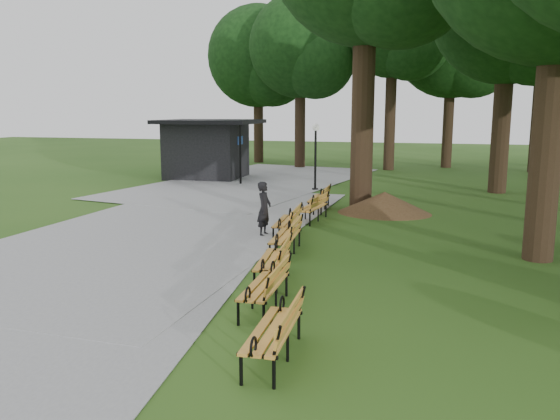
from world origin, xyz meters
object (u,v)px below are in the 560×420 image
(bench_5, at_px, (312,208))
(lamp_post, at_px, (316,142))
(person, at_px, (264,209))
(bench_6, at_px, (319,198))
(bench_3, at_px, (285,236))
(kiosk, at_px, (206,149))
(bench_4, at_px, (287,222))
(lawn_tree_4, at_px, (509,7))
(bench_0, at_px, (273,331))
(bench_2, at_px, (272,260))
(dirt_mound, at_px, (384,203))
(bench_1, at_px, (264,286))

(bench_5, bearing_deg, lamp_post, -162.18)
(person, height_order, bench_6, person)
(lamp_post, xyz_separation_m, bench_3, (1.58, -11.05, -1.70))
(lamp_post, xyz_separation_m, bench_5, (1.33, -6.80, -1.70))
(bench_6, bearing_deg, lamp_post, -168.60)
(kiosk, xyz_separation_m, bench_4, (7.56, -12.20, -1.08))
(lawn_tree_4, bearing_deg, bench_0, -104.46)
(bench_2, bearing_deg, kiosk, -159.61)
(bench_0, bearing_deg, bench_5, -173.17)
(bench_0, bearing_deg, person, -164.42)
(dirt_mound, height_order, bench_6, bench_6)
(lamp_post, height_order, bench_6, lamp_post)
(person, height_order, bench_3, person)
(person, bearing_deg, bench_2, -157.67)
(bench_2, bearing_deg, person, -167.37)
(bench_1, height_order, bench_4, same)
(dirt_mound, distance_m, bench_4, 5.02)
(lawn_tree_4, bearing_deg, dirt_mound, -124.13)
(kiosk, distance_m, bench_5, 12.53)
(bench_1, distance_m, bench_2, 1.76)
(person, bearing_deg, bench_4, -82.50)
(dirt_mound, distance_m, bench_0, 12.17)
(kiosk, relative_size, lamp_post, 1.64)
(lamp_post, relative_size, dirt_mound, 1.09)
(bench_3, bearing_deg, bench_0, 8.90)
(bench_1, xyz_separation_m, bench_5, (-0.92, 8.21, 0.00))
(bench_5, bearing_deg, bench_3, 10.16)
(bench_2, bearing_deg, bench_1, 4.77)
(kiosk, relative_size, bench_4, 2.55)
(kiosk, height_order, bench_2, kiosk)
(bench_5, distance_m, bench_6, 1.93)
(bench_4, height_order, bench_5, same)
(person, distance_m, bench_6, 4.47)
(lamp_post, bearing_deg, bench_5, -78.93)
(person, xyz_separation_m, kiosk, (-6.92, 12.26, 0.74))
(bench_4, bearing_deg, dirt_mound, 147.87)
(lamp_post, distance_m, bench_0, 17.28)
(lamp_post, height_order, bench_4, lamp_post)
(kiosk, bearing_deg, bench_6, -47.59)
(dirt_mound, height_order, lawn_tree_4, lawn_tree_4)
(bench_0, bearing_deg, bench_2, -166.00)
(kiosk, distance_m, bench_4, 14.40)
(dirt_mound, height_order, bench_4, bench_4)
(person, relative_size, bench_0, 0.82)
(bench_5, bearing_deg, kiosk, -134.84)
(lamp_post, bearing_deg, bench_3, -81.84)
(person, xyz_separation_m, bench_3, (1.09, -1.77, -0.34))
(dirt_mound, distance_m, bench_1, 10.30)
(kiosk, bearing_deg, lawn_tree_4, -7.57)
(bench_3, height_order, lawn_tree_4, lawn_tree_4)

